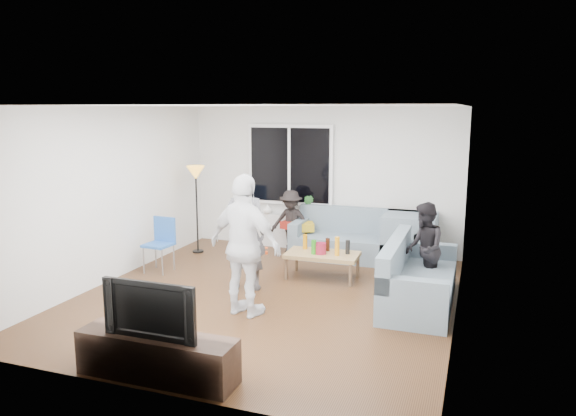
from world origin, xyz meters
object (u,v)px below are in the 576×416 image
at_px(sofa_right_section, 420,273).
at_px(sofa_back_section, 359,235).
at_px(coffee_table, 322,266).
at_px(television, 155,307).
at_px(player_left, 245,232).
at_px(spectator_right, 424,249).
at_px(spectator_back, 291,222).
at_px(player_right, 245,246).
at_px(side_chair, 158,245).
at_px(tv_console, 157,356).
at_px(floor_lamp, 197,210).

bearing_deg(sofa_right_section, sofa_back_section, 33.41).
bearing_deg(coffee_table, television, -100.23).
xyz_separation_m(coffee_table, player_left, (-0.91, -0.83, 0.64)).
distance_m(sofa_right_section, spectator_right, 0.46).
bearing_deg(television, spectator_back, 93.67).
height_order(player_right, television, player_right).
height_order(sofa_back_section, side_chair, side_chair).
distance_m(sofa_right_section, tv_console, 3.63).
bearing_deg(spectator_right, sofa_right_section, -12.70).
relative_size(coffee_table, spectator_right, 0.84).
relative_size(spectator_right, television, 1.34).
height_order(coffee_table, player_left, player_left).
xyz_separation_m(player_right, tv_console, (-0.14, -1.79, -0.67)).
distance_m(sofa_back_section, coffee_table, 1.29).
distance_m(sofa_right_section, player_right, 2.36).
bearing_deg(sofa_right_section, spectator_right, 0.00).
bearing_deg(floor_lamp, sofa_right_section, -18.42).
xyz_separation_m(side_chair, player_right, (2.05, -1.22, 0.46)).
relative_size(player_right, spectator_right, 1.37).
height_order(coffee_table, television, television).
height_order(coffee_table, spectator_back, spectator_back).
bearing_deg(player_right, television, 99.93).
bearing_deg(floor_lamp, spectator_back, 18.20).
xyz_separation_m(floor_lamp, tv_console, (1.91, -4.27, -0.56)).
bearing_deg(spectator_right, spectator_back, -133.62).
bearing_deg(spectator_back, tv_console, -86.58).
bearing_deg(spectator_back, player_left, -89.18).
height_order(side_chair, spectator_right, spectator_right).
relative_size(coffee_table, side_chair, 1.28).
bearing_deg(side_chair, spectator_back, 52.66).
bearing_deg(coffee_table, spectator_back, 126.87).
bearing_deg(side_chair, coffee_table, 16.25).
bearing_deg(player_right, sofa_right_section, -136.33).
bearing_deg(sofa_right_section, coffee_table, 67.77).
height_order(player_right, spectator_right, player_right).
bearing_deg(sofa_back_section, player_right, -104.92).
bearing_deg(floor_lamp, sofa_back_section, 9.91).
distance_m(coffee_table, player_left, 1.39).
bearing_deg(floor_lamp, spectator_right, -13.13).
relative_size(player_right, television, 1.84).
xyz_separation_m(spectator_right, tv_console, (-2.16, -3.32, -0.43)).
xyz_separation_m(sofa_right_section, player_left, (-2.43, -0.21, 0.41)).
height_order(spectator_right, spectator_back, spectator_right).
distance_m(sofa_right_section, television, 3.64).
xyz_separation_m(floor_lamp, television, (1.91, -4.27, -0.06)).
xyz_separation_m(coffee_table, side_chair, (-2.55, -0.53, 0.23)).
distance_m(player_left, spectator_right, 2.51).
height_order(spectator_back, television, spectator_back).
height_order(sofa_back_section, tv_console, sofa_back_section).
height_order(sofa_back_section, television, television).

